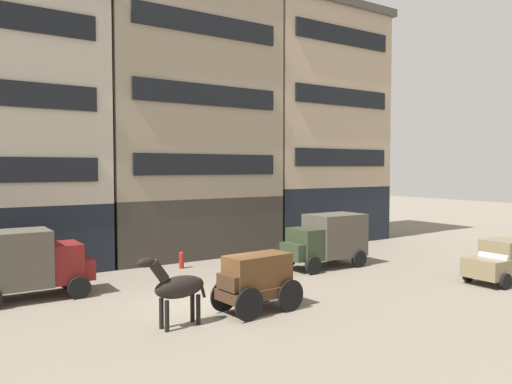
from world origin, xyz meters
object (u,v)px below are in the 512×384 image
fire_hydrant_curbside (181,260)px  delivery_truck_far (26,262)px  delivery_truck_near (326,239)px  draft_horse (177,287)px  cargo_wagon (256,279)px  pedestrian_officer (351,233)px  sedan_light (504,261)px

fire_hydrant_curbside → delivery_truck_far: bearing=-164.3°
delivery_truck_near → delivery_truck_far: bearing=172.9°
delivery_truck_near → draft_horse: bearing=-156.3°
cargo_wagon → draft_horse: 2.95m
cargo_wagon → delivery_truck_near: 8.37m
cargo_wagon → draft_horse: size_ratio=1.28×
cargo_wagon → fire_hydrant_curbside: 8.21m
cargo_wagon → delivery_truck_near: (7.11, 4.42, 0.28)m
delivery_truck_near → fire_hydrant_curbside: delivery_truck_near is taller
delivery_truck_far → fire_hydrant_curbside: bearing=15.7°
draft_horse → fire_hydrant_curbside: size_ratio=2.83×
draft_horse → pedestrian_officer: size_ratio=1.31×
delivery_truck_near → sedan_light: (4.29, -6.64, -0.51)m
cargo_wagon → pedestrian_officer: 14.48m
cargo_wagon → draft_horse: draft_horse is taller
delivery_truck_near → sedan_light: 7.92m
delivery_truck_far → pedestrian_officer: (18.49, 1.74, -0.44)m
draft_horse → fire_hydrant_curbside: draft_horse is taller
draft_horse → pedestrian_officer: draft_horse is taller
cargo_wagon → pedestrian_officer: (12.19, 7.82, -0.17)m
draft_horse → fire_hydrant_curbside: bearing=64.3°
delivery_truck_far → sedan_light: 19.56m
sedan_light → fire_hydrant_curbside: size_ratio=4.51×
delivery_truck_near → pedestrian_officer: 6.13m
draft_horse → delivery_truck_near: (10.06, 4.42, 0.15)m
pedestrian_officer → delivery_truck_far: bearing=-174.6°
pedestrian_officer → draft_horse: bearing=-152.7°
delivery_truck_near → pedestrian_officer: size_ratio=2.43×
draft_horse → sedan_light: size_ratio=0.63×
draft_horse → delivery_truck_near: size_ratio=0.54×
delivery_truck_far → delivery_truck_near: bearing=-7.1°
cargo_wagon → sedan_light: (11.40, -2.23, -0.23)m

